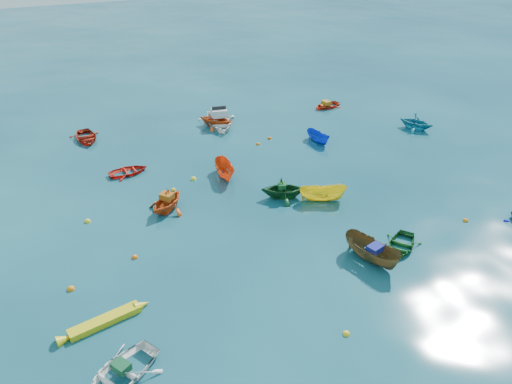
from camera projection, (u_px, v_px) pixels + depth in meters
name	position (u px, v px, depth m)	size (l,w,h in m)	color
ground	(292.00, 241.00, 26.98)	(160.00, 160.00, 0.00)	#093345
dinghy_white_near	(121.00, 377.00, 19.28)	(2.38, 3.32, 0.69)	white
sampan_brown_mid	(371.00, 260.00, 25.54)	(1.27, 3.37, 1.31)	brown
dinghy_orange_w	(168.00, 210.00, 29.74)	(2.35, 2.73, 1.44)	#D44A14
sampan_yellow_mid	(322.00, 200.00, 30.67)	(1.09, 2.89, 1.12)	yellow
dinghy_green_e	(400.00, 248.00, 26.47)	(1.92, 2.68, 0.56)	#12511B
dinghy_cyan_se	(415.00, 129.00, 40.29)	(2.30, 2.67, 1.40)	teal
dinghy_red_nw	(129.00, 173.00, 33.69)	(1.86, 2.61, 0.54)	red
sampan_orange_n	(225.00, 176.00, 33.34)	(1.09, 2.89, 1.12)	#E94D15
dinghy_green_n	(283.00, 197.00, 30.97)	(2.35, 2.72, 1.43)	#0F421C
dinghy_red_ne	(327.00, 107.00, 44.50)	(1.88, 2.62, 0.54)	red
sampan_blue_far	(318.00, 142.00, 38.12)	(0.91, 2.40, 0.93)	#0E33B9
dinghy_red_far	(87.00, 140.00, 38.40)	(2.24, 3.14, 0.65)	#A01D0D
dinghy_orange_far	(216.00, 126.00, 40.76)	(2.36, 2.73, 1.44)	#E74F15
kayak_yellow	(106.00, 323.00, 21.75)	(0.57, 3.87, 0.39)	gold
motorboat_white	(220.00, 125.00, 40.94)	(3.21, 4.48, 1.53)	silver
tarp_green_a	(121.00, 366.00, 19.09)	(0.67, 0.51, 0.33)	#134D2A
tarp_blue_a	(375.00, 249.00, 25.03)	(0.74, 0.56, 0.36)	navy
tarp_orange_a	(167.00, 196.00, 29.33)	(0.75, 0.57, 0.36)	#B15412
tarp_green_b	(282.00, 185.00, 30.53)	(0.60, 0.45, 0.29)	#134E21
tarp_orange_b	(326.00, 103.00, 44.23)	(0.72, 0.54, 0.35)	#C77514
buoy_or_a	(71.00, 289.00, 23.63)	(0.37, 0.37, 0.37)	orange
buoy_ye_a	(346.00, 334.00, 21.19)	(0.32, 0.32, 0.32)	yellow
buoy_or_b	(465.00, 221.00, 28.69)	(0.32, 0.32, 0.32)	orange
buoy_ye_b	(88.00, 222.00, 28.61)	(0.36, 0.36, 0.36)	yellow
buoy_or_c	(135.00, 258.00, 25.73)	(0.32, 0.32, 0.32)	orange
buoy_ye_c	(173.00, 190.00, 31.72)	(0.33, 0.33, 0.33)	gold
buoy_or_d	(270.00, 139.00, 38.61)	(0.33, 0.33, 0.33)	#D7520B
buoy_ye_d	(193.00, 179.00, 32.97)	(0.39, 0.39, 0.39)	yellow
buoy_or_e	(258.00, 144.00, 37.70)	(0.32, 0.32, 0.32)	orange
buoy_ye_e	(321.00, 107.00, 44.66)	(0.38, 0.38, 0.38)	yellow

